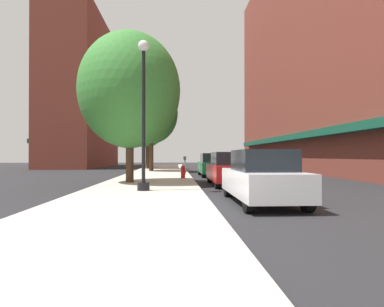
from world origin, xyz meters
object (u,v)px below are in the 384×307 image
tree_far (130,90)px  car_green (212,165)px  tree_near (151,113)px  parking_meter_near (184,163)px  fire_hydrant (183,172)px  car_red (229,169)px  tree_mid (147,127)px  lamppost (144,112)px  parking_meter_far (185,163)px  car_white (261,177)px

tree_far → car_green: tree_far is taller
tree_near → parking_meter_near: bearing=-53.3°
fire_hydrant → tree_near: (-2.63, 9.42, 4.80)m
parking_meter_near → car_red: bearing=-77.8°
parking_meter_near → tree_far: tree_far is taller
tree_mid → car_red: 19.34m
fire_hydrant → tree_far: 5.83m
lamppost → fire_hydrant: size_ratio=7.47×
tree_near → car_red: (4.82, -12.84, -4.51)m
parking_meter_near → tree_near: bearing=126.7°
fire_hydrant → car_green: car_green is taller
tree_mid → car_green: size_ratio=1.56×
fire_hydrant → tree_near: tree_near is taller
car_green → lamppost: bearing=-112.2°
tree_near → car_red: bearing=-69.4°
fire_hydrant → tree_mid: tree_mid is taller
fire_hydrant → lamppost: bearing=-104.6°
parking_meter_near → parking_meter_far: bearing=-90.0°
car_green → tree_far: bearing=-129.5°
lamppost → tree_far: (-1.09, 3.84, 1.64)m
car_white → car_green: (0.00, 12.94, 0.00)m
parking_meter_far → car_green: car_green is taller
tree_near → car_red: tree_near is taller
parking_meter_far → car_green: size_ratio=0.30×
car_green → parking_meter_near: bearing=133.3°
tree_mid → car_green: tree_mid is taller
tree_near → lamppost: bearing=-86.7°
parking_meter_far → car_green: 1.96m
parking_meter_far → car_white: 12.93m
car_green → tree_mid: bearing=115.7°
fire_hydrant → tree_near: 10.89m
fire_hydrant → tree_mid: size_ratio=0.12×
parking_meter_far → car_red: size_ratio=0.30×
parking_meter_near → tree_near: 6.49m
tree_mid → tree_far: size_ratio=0.87×
parking_meter_near → car_red: 9.20m
tree_far → fire_hydrant: bearing=44.3°
tree_mid → lamppost: bearing=-85.4°
tree_mid → parking_meter_near: bearing=-68.1°
tree_near → tree_far: 12.16m
parking_meter_far → parking_meter_near: bearing=90.0°
lamppost → car_green: 11.14m
fire_hydrant → tree_far: bearing=-135.7°
parking_meter_near → car_green: car_green is taller
car_red → fire_hydrant: bearing=123.7°
fire_hydrant → parking_meter_near: size_ratio=0.60×
parking_meter_far → tree_mid: (-3.67, 11.27, 3.66)m
parking_meter_near → tree_mid: tree_mid is taller
parking_meter_near → lamppost: bearing=-99.2°
lamppost → fire_hydrant: bearing=75.4°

